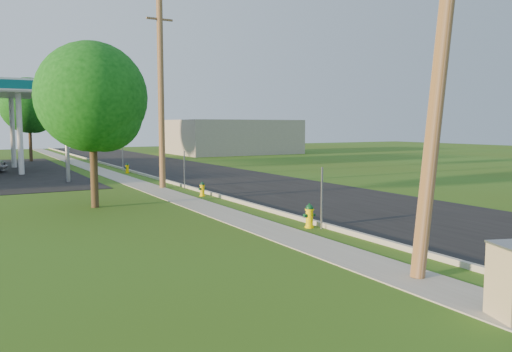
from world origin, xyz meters
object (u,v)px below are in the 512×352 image
(utility_pole_far, at_px, (90,108))
(hydrant_mid, at_px, (202,189))
(utility_pole_mid, at_px, (161,94))
(tree_lot, at_px, (30,108))
(hydrant_near, at_px, (309,216))
(hydrant_far, at_px, (127,168))
(price_pylon, at_px, (65,89))
(utility_cabinet, at_px, (512,282))
(utility_pole_near, at_px, (441,55))
(tree_verge, at_px, (95,101))

(utility_pole_far, height_order, hydrant_mid, utility_pole_far)
(utility_pole_mid, height_order, hydrant_mid, utility_pole_mid)
(utility_pole_mid, relative_size, utility_pole_far, 1.03)
(tree_lot, bearing_deg, hydrant_mid, -81.26)
(hydrant_near, relative_size, hydrant_far, 1.08)
(utility_pole_mid, relative_size, hydrant_near, 12.19)
(utility_pole_far, bearing_deg, hydrant_far, -85.91)
(utility_pole_mid, height_order, hydrant_near, utility_pole_mid)
(price_pylon, relative_size, hydrant_mid, 9.84)
(tree_lot, height_order, hydrant_far, tree_lot)
(hydrant_mid, bearing_deg, utility_cabinet, -95.21)
(utility_pole_near, xyz_separation_m, tree_lot, (-3.89, 43.12, 0.19))
(tree_verge, bearing_deg, utility_pole_far, 79.03)
(price_pylon, height_order, hydrant_near, price_pylon)
(utility_pole_near, distance_m, hydrant_far, 27.60)
(price_pylon, bearing_deg, tree_verge, -92.92)
(utility_pole_mid, relative_size, tree_verge, 1.47)
(utility_pole_mid, relative_size, price_pylon, 1.43)
(hydrant_near, relative_size, hydrant_mid, 1.16)
(utility_pole_near, height_order, hydrant_mid, utility_pole_near)
(hydrant_near, height_order, hydrant_far, hydrant_near)
(hydrant_near, bearing_deg, utility_pole_near, -96.72)
(hydrant_far, bearing_deg, utility_pole_mid, -93.89)
(utility_pole_mid, bearing_deg, hydrant_mid, -81.67)
(utility_pole_far, xyz_separation_m, utility_cabinet, (-0.93, -38.44, -4.14))
(tree_verge, bearing_deg, utility_cabinet, -77.37)
(tree_verge, bearing_deg, utility_pole_near, -71.43)
(utility_pole_mid, bearing_deg, utility_pole_far, 90.00)
(utility_pole_near, relative_size, tree_lot, 1.22)
(utility_pole_mid, height_order, utility_cabinet, utility_pole_mid)
(tree_verge, bearing_deg, price_pylon, 87.08)
(tree_lot, distance_m, hydrant_far, 17.15)
(price_pylon, distance_m, utility_cabinet, 26.55)
(utility_cabinet, bearing_deg, hydrant_mid, 84.79)
(utility_cabinet, bearing_deg, utility_pole_far, 88.62)
(utility_pole_mid, xyz_separation_m, hydrant_mid, (0.58, -3.94, -4.61))
(utility_pole_far, xyz_separation_m, tree_verge, (-4.43, -22.83, -0.52))
(tree_lot, distance_m, hydrant_near, 38.07)
(price_pylon, distance_m, hydrant_far, 7.75)
(utility_cabinet, bearing_deg, utility_pole_near, 69.23)
(tree_lot, bearing_deg, hydrant_far, -74.12)
(utility_pole_mid, xyz_separation_m, utility_cabinet, (-0.93, -20.44, -4.29))
(utility_pole_near, height_order, hydrant_near, utility_pole_near)
(utility_pole_near, bearing_deg, hydrant_mid, 87.65)
(utility_pole_far, bearing_deg, tree_verge, -100.97)
(utility_pole_mid, height_order, price_pylon, utility_pole_mid)
(utility_pole_far, bearing_deg, hydrant_mid, -88.49)
(price_pylon, relative_size, hydrant_far, 9.23)
(utility_pole_near, distance_m, tree_lot, 43.29)
(hydrant_mid, height_order, hydrant_far, hydrant_far)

